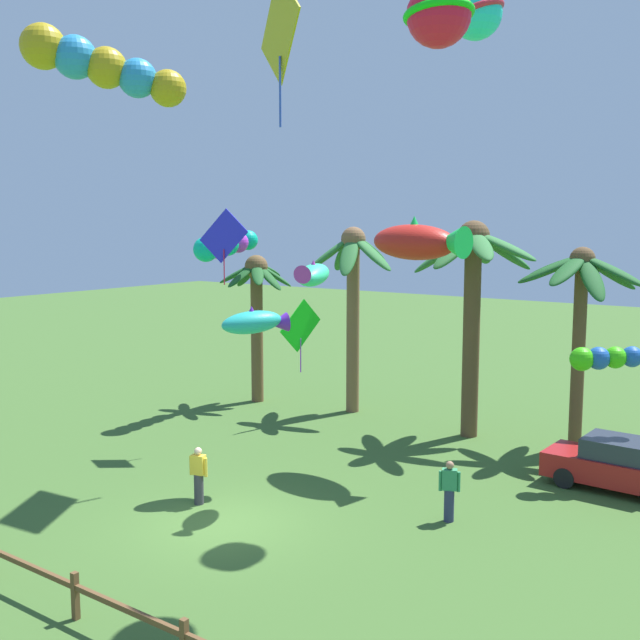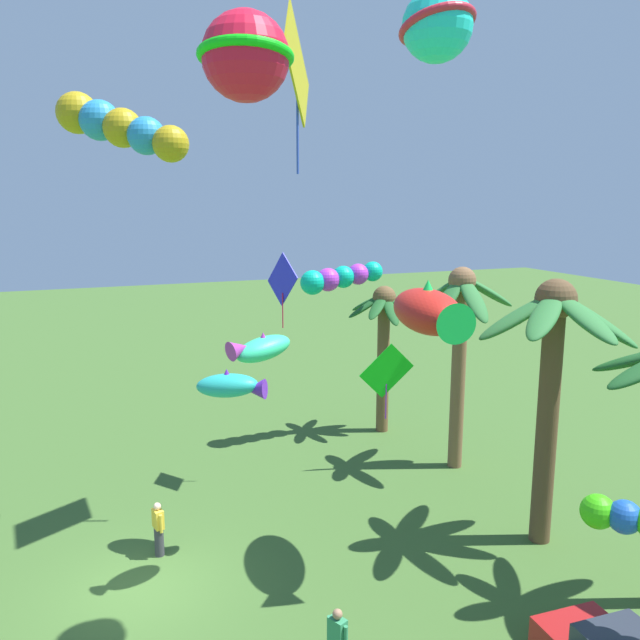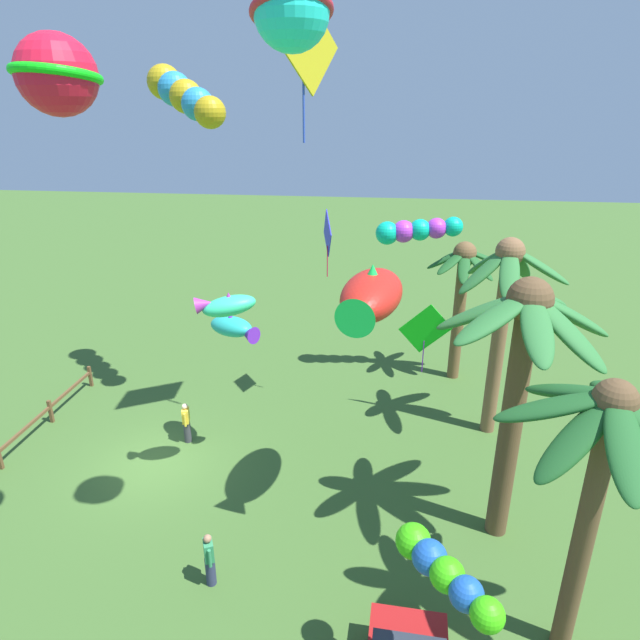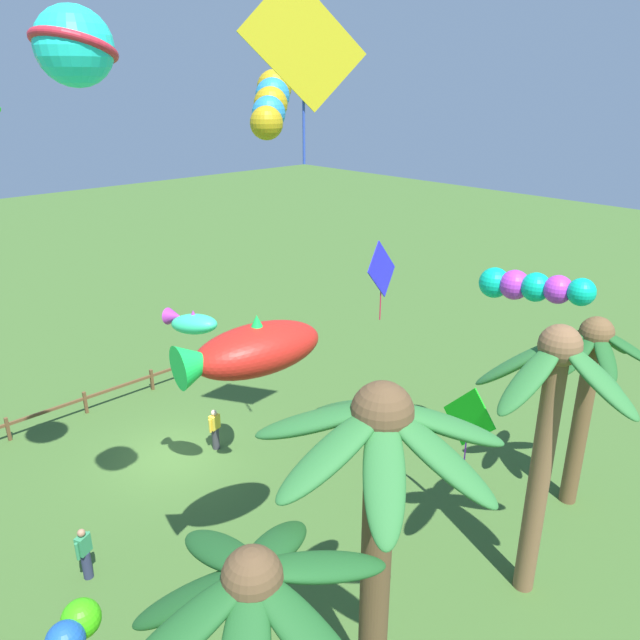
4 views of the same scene
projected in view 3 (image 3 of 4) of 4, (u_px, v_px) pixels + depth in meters
ground_plane at (155, 464)px, 18.73m from camera, size 120.00×120.00×0.00m
palm_tree_0 at (462, 282)px, 23.17m from camera, size 3.02×3.31×6.31m
palm_tree_1 at (601, 450)px, 10.54m from camera, size 4.37×4.31×6.85m
palm_tree_2 at (522, 351)px, 13.71m from camera, size 4.49×4.57×7.73m
palm_tree_3 at (504, 296)px, 18.77m from camera, size 3.76×3.94×7.50m
spectator_0 at (209, 559)px, 13.77m from camera, size 0.51×0.37×1.59m
spectator_1 at (186, 422)px, 19.73m from camera, size 0.54×0.31×1.59m
kite_diamond_0 at (425, 330)px, 20.35m from camera, size 0.46×1.98×2.82m
kite_tube_1 at (442, 570)px, 9.79m from camera, size 2.22×1.79×0.73m
kite_tube_2 at (416, 230)px, 22.44m from camera, size 1.08×3.59×1.20m
kite_diamond_3 at (303, 37)px, 15.09m from camera, size 2.81×1.69×4.51m
kite_diamond_4 at (328, 235)px, 19.91m from camera, size 1.80×0.51×2.58m
kite_tube_5 at (183, 94)px, 18.65m from camera, size 3.41×3.52×2.13m
kite_ball_6 at (57, 75)px, 9.51m from camera, size 2.06×2.06×1.41m
kite_fish_7 at (370, 296)px, 13.78m from camera, size 3.56×2.02×1.40m
kite_ball_8 at (292, 11)px, 9.52m from camera, size 1.89×1.91×1.37m
kite_fish_9 at (226, 305)px, 15.54m from camera, size 1.25×1.90×0.81m
kite_fish_10 at (233, 327)px, 17.72m from camera, size 1.71×2.09×0.86m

